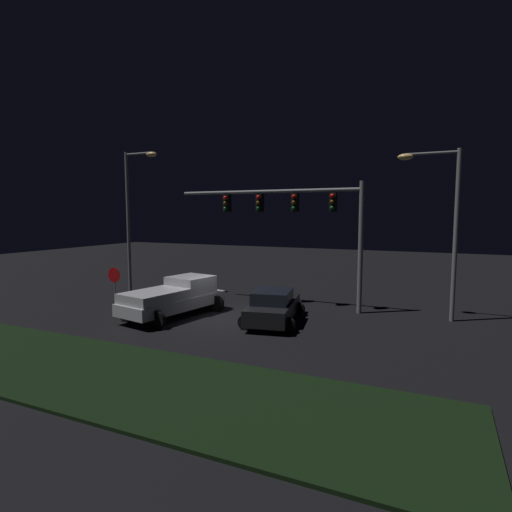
# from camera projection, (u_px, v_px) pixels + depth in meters

# --- Properties ---
(ground_plane) EXTENTS (80.00, 80.00, 0.00)m
(ground_plane) POSITION_uv_depth(u_px,v_px,m) (225.00, 317.00, 19.60)
(ground_plane) COLOR black
(grass_median) EXTENTS (21.18, 4.73, 0.10)m
(grass_median) POSITION_uv_depth(u_px,v_px,m) (101.00, 374.00, 12.47)
(grass_median) COLOR black
(grass_median) RESTS_ON ground_plane
(pickup_truck) EXTENTS (3.54, 5.68, 1.80)m
(pickup_truck) POSITION_uv_depth(u_px,v_px,m) (176.00, 295.00, 19.74)
(pickup_truck) COLOR #B7B7BC
(pickup_truck) RESTS_ON ground_plane
(car_sedan) EXTENTS (3.00, 4.66, 1.51)m
(car_sedan) POSITION_uv_depth(u_px,v_px,m) (273.00, 306.00, 18.49)
(car_sedan) COLOR black
(car_sedan) RESTS_ON ground_plane
(traffic_signal_gantry) EXTENTS (10.32, 0.56, 6.50)m
(traffic_signal_gantry) POSITION_uv_depth(u_px,v_px,m) (296.00, 212.00, 21.19)
(traffic_signal_gantry) COLOR slate
(traffic_signal_gantry) RESTS_ON ground_plane
(street_lamp_left) EXTENTS (2.39, 0.44, 8.70)m
(street_lamp_left) POSITION_uv_depth(u_px,v_px,m) (133.00, 206.00, 25.31)
(street_lamp_left) COLOR slate
(street_lamp_left) RESTS_ON ground_plane
(street_lamp_right) EXTENTS (2.71, 0.44, 7.80)m
(street_lamp_right) POSITION_uv_depth(u_px,v_px,m) (443.00, 213.00, 18.54)
(street_lamp_right) COLOR slate
(street_lamp_right) RESTS_ON ground_plane
(stop_sign) EXTENTS (0.76, 0.08, 2.23)m
(stop_sign) POSITION_uv_depth(u_px,v_px,m) (114.00, 281.00, 20.62)
(stop_sign) COLOR slate
(stop_sign) RESTS_ON ground_plane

